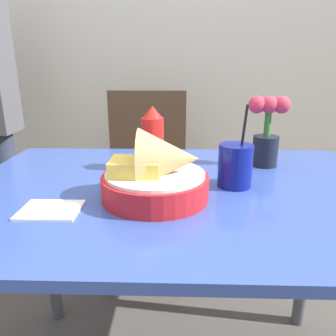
# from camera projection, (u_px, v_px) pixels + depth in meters

# --- Properties ---
(wall_window) EXTENTS (7.00, 0.06, 2.60)m
(wall_window) POSITION_uv_depth(u_px,v_px,m) (179.00, 19.00, 1.83)
(wall_window) COLOR #B7B2A3
(wall_window) RESTS_ON ground_plane
(dining_table) EXTENTS (1.16, 0.81, 0.75)m
(dining_table) POSITION_uv_depth(u_px,v_px,m) (178.00, 222.00, 0.90)
(dining_table) COLOR #334C9E
(dining_table) RESTS_ON ground_plane
(chair_far_window) EXTENTS (0.40, 0.40, 0.93)m
(chair_far_window) POSITION_uv_depth(u_px,v_px,m) (147.00, 168.00, 1.68)
(chair_far_window) COLOR #473323
(chair_far_window) RESTS_ON ground_plane
(food_basket) EXTENTS (0.26, 0.26, 0.17)m
(food_basket) POSITION_uv_depth(u_px,v_px,m) (160.00, 174.00, 0.78)
(food_basket) COLOR red
(food_basket) RESTS_ON dining_table
(ketchup_bottle) EXTENTS (0.07, 0.07, 0.20)m
(ketchup_bottle) POSITION_uv_depth(u_px,v_px,m) (153.00, 139.00, 0.99)
(ketchup_bottle) COLOR red
(ketchup_bottle) RESTS_ON dining_table
(drink_cup) EXTENTS (0.09, 0.09, 0.23)m
(drink_cup) POSITION_uv_depth(u_px,v_px,m) (236.00, 167.00, 0.86)
(drink_cup) COLOR navy
(drink_cup) RESTS_ON dining_table
(flower_vase) EXTENTS (0.13, 0.08, 0.22)m
(flower_vase) POSITION_uv_depth(u_px,v_px,m) (268.00, 131.00, 1.02)
(flower_vase) COLOR black
(flower_vase) RESTS_ON dining_table
(napkin) EXTENTS (0.13, 0.10, 0.01)m
(napkin) POSITION_uv_depth(u_px,v_px,m) (51.00, 210.00, 0.73)
(napkin) COLOR white
(napkin) RESTS_ON dining_table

